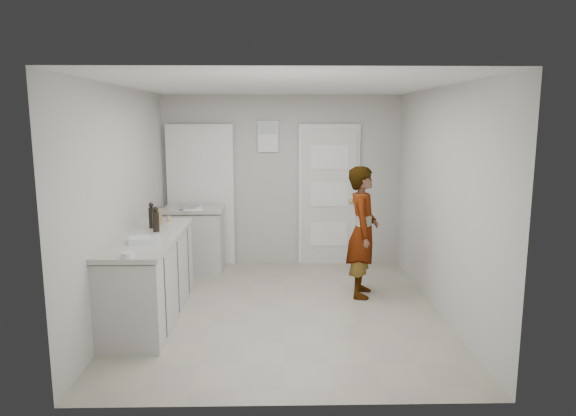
{
  "coord_description": "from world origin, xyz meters",
  "views": [
    {
      "loc": [
        -0.07,
        -5.58,
        2.14
      ],
      "look_at": [
        0.06,
        0.4,
        1.11
      ],
      "focal_mm": 32.0,
      "sensor_mm": 36.0,
      "label": 1
    }
  ],
  "objects_px": {
    "cake_mix_box": "(157,217)",
    "oil_cruet_b": "(152,216)",
    "spice_jar": "(169,219)",
    "oil_cruet_a": "(156,220)",
    "egg_bowl": "(128,255)",
    "baking_dish": "(145,240)",
    "person": "(363,232)"
  },
  "relations": [
    {
      "from": "person",
      "to": "cake_mix_box",
      "type": "relative_size",
      "value": 8.29
    },
    {
      "from": "spice_jar",
      "to": "baking_dish",
      "type": "xyz_separation_m",
      "value": [
        -0.02,
        -1.06,
        -0.01
      ]
    },
    {
      "from": "person",
      "to": "egg_bowl",
      "type": "distance_m",
      "value": 2.86
    },
    {
      "from": "oil_cruet_a",
      "to": "baking_dish",
      "type": "relative_size",
      "value": 0.83
    },
    {
      "from": "cake_mix_box",
      "to": "baking_dish",
      "type": "height_order",
      "value": "cake_mix_box"
    },
    {
      "from": "person",
      "to": "cake_mix_box",
      "type": "xyz_separation_m",
      "value": [
        -2.44,
        -0.16,
        0.22
      ]
    },
    {
      "from": "oil_cruet_a",
      "to": "oil_cruet_b",
      "type": "height_order",
      "value": "oil_cruet_b"
    },
    {
      "from": "cake_mix_box",
      "to": "oil_cruet_b",
      "type": "relative_size",
      "value": 0.65
    },
    {
      "from": "cake_mix_box",
      "to": "oil_cruet_b",
      "type": "distance_m",
      "value": 0.17
    },
    {
      "from": "person",
      "to": "cake_mix_box",
      "type": "distance_m",
      "value": 2.46
    },
    {
      "from": "egg_bowl",
      "to": "oil_cruet_a",
      "type": "bearing_deg",
      "value": 89.69
    },
    {
      "from": "cake_mix_box",
      "to": "spice_jar",
      "type": "distance_m",
      "value": 0.23
    },
    {
      "from": "spice_jar",
      "to": "oil_cruet_b",
      "type": "distance_m",
      "value": 0.4
    },
    {
      "from": "person",
      "to": "egg_bowl",
      "type": "height_order",
      "value": "person"
    },
    {
      "from": "cake_mix_box",
      "to": "oil_cruet_a",
      "type": "bearing_deg",
      "value": -91.73
    },
    {
      "from": "cake_mix_box",
      "to": "egg_bowl",
      "type": "distance_m",
      "value": 1.42
    },
    {
      "from": "cake_mix_box",
      "to": "person",
      "type": "bearing_deg",
      "value": -9.61
    },
    {
      "from": "cake_mix_box",
      "to": "baking_dish",
      "type": "distance_m",
      "value": 0.86
    },
    {
      "from": "person",
      "to": "oil_cruet_b",
      "type": "height_order",
      "value": "person"
    },
    {
      "from": "person",
      "to": "spice_jar",
      "type": "relative_size",
      "value": 22.22
    },
    {
      "from": "spice_jar",
      "to": "baking_dish",
      "type": "bearing_deg",
      "value": -91.16
    },
    {
      "from": "cake_mix_box",
      "to": "spice_jar",
      "type": "relative_size",
      "value": 2.68
    },
    {
      "from": "person",
      "to": "oil_cruet_b",
      "type": "relative_size",
      "value": 5.35
    },
    {
      "from": "oil_cruet_a",
      "to": "baking_dish",
      "type": "distance_m",
      "value": 0.51
    },
    {
      "from": "person",
      "to": "cake_mix_box",
      "type": "height_order",
      "value": "person"
    },
    {
      "from": "person",
      "to": "oil_cruet_b",
      "type": "distance_m",
      "value": 2.5
    },
    {
      "from": "spice_jar",
      "to": "egg_bowl",
      "type": "relative_size",
      "value": 0.62
    },
    {
      "from": "baking_dish",
      "to": "oil_cruet_a",
      "type": "bearing_deg",
      "value": 89.95
    },
    {
      "from": "oil_cruet_b",
      "to": "cake_mix_box",
      "type": "bearing_deg",
      "value": 83.51
    },
    {
      "from": "cake_mix_box",
      "to": "oil_cruet_a",
      "type": "relative_size",
      "value": 0.68
    },
    {
      "from": "spice_jar",
      "to": "cake_mix_box",
      "type": "bearing_deg",
      "value": -114.28
    },
    {
      "from": "oil_cruet_a",
      "to": "cake_mix_box",
      "type": "bearing_deg",
      "value": 101.69
    }
  ]
}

